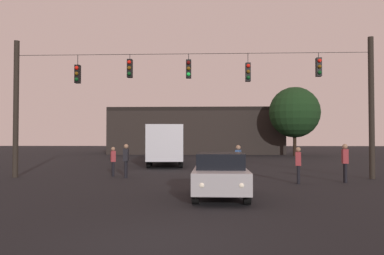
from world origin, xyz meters
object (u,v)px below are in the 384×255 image
(city_bus, at_px, (166,141))
(car_far_left, at_px, (161,151))
(pedestrian_trailing, at_px, (113,160))
(pedestrian_near_bus, at_px, (345,161))
(tree_left_silhouette, at_px, (294,112))
(pedestrian_crossing_right, at_px, (126,159))
(pedestrian_crossing_center, at_px, (238,161))
(car_near_right, at_px, (220,174))
(pedestrian_crossing_left, at_px, (298,163))

(city_bus, distance_m, car_far_left, 10.19)
(car_far_left, height_order, pedestrian_trailing, pedestrian_trailing)
(car_far_left, height_order, pedestrian_near_bus, pedestrian_near_bus)
(tree_left_silhouette, bearing_deg, pedestrian_crossing_right, -117.73)
(pedestrian_crossing_right, bearing_deg, pedestrian_crossing_center, -11.03)
(car_far_left, relative_size, pedestrian_trailing, 2.78)
(pedestrian_crossing_center, distance_m, tree_left_silhouette, 29.96)
(pedestrian_trailing, bearing_deg, pedestrian_crossing_center, -17.43)
(pedestrian_crossing_center, distance_m, pedestrian_near_bus, 4.90)
(city_bus, xyz_separation_m, pedestrian_crossing_right, (-0.82, -11.36, -0.87))
(car_near_right, xyz_separation_m, pedestrian_near_bus, (5.87, 4.90, 0.22))
(pedestrian_crossing_center, relative_size, pedestrian_near_bus, 0.96)
(city_bus, distance_m, pedestrian_near_bus, 16.33)
(pedestrian_crossing_right, relative_size, tree_left_silhouette, 0.21)
(pedestrian_crossing_left, height_order, tree_left_silhouette, tree_left_silhouette)
(pedestrian_near_bus, relative_size, pedestrian_trailing, 1.13)
(car_near_right, distance_m, pedestrian_near_bus, 7.65)
(pedestrian_trailing, bearing_deg, pedestrian_near_bus, -13.24)
(pedestrian_crossing_center, distance_m, pedestrian_crossing_right, 5.79)
(pedestrian_crossing_center, height_order, pedestrian_crossing_right, pedestrian_crossing_right)
(pedestrian_crossing_left, bearing_deg, pedestrian_trailing, 160.52)
(pedestrian_crossing_left, bearing_deg, pedestrian_near_bus, 13.92)
(car_far_left, bearing_deg, pedestrian_crossing_center, -73.79)
(pedestrian_crossing_left, distance_m, tree_left_silhouette, 30.47)
(city_bus, relative_size, pedestrian_near_bus, 6.27)
(pedestrian_crossing_center, bearing_deg, pedestrian_crossing_right, 168.97)
(pedestrian_trailing, bearing_deg, car_far_left, 89.84)
(pedestrian_crossing_left, height_order, pedestrian_crossing_center, pedestrian_crossing_center)
(pedestrian_crossing_center, bearing_deg, pedestrian_near_bus, -7.33)
(city_bus, relative_size, pedestrian_crossing_right, 6.39)
(pedestrian_crossing_center, height_order, tree_left_silhouette, tree_left_silhouette)
(city_bus, bearing_deg, pedestrian_crossing_right, -94.11)
(pedestrian_near_bus, distance_m, pedestrian_trailing, 11.76)
(car_far_left, distance_m, pedestrian_near_bus, 25.75)
(pedestrian_crossing_center, height_order, pedestrian_trailing, pedestrian_crossing_center)
(pedestrian_trailing, height_order, tree_left_silhouette, tree_left_silhouette)
(city_bus, bearing_deg, pedestrian_trailing, -99.40)
(pedestrian_crossing_left, xyz_separation_m, pedestrian_crossing_right, (-8.29, 2.29, 0.07))
(car_near_right, height_order, pedestrian_crossing_center, pedestrian_crossing_center)
(pedestrian_near_bus, bearing_deg, tree_left_silhouette, 82.55)
(pedestrian_near_bus, bearing_deg, car_near_right, -140.11)
(pedestrian_near_bus, bearing_deg, pedestrian_crossing_right, 170.67)
(pedestrian_trailing, xyz_separation_m, tree_left_silhouette, (15.24, 26.31, 4.28))
(pedestrian_crossing_right, height_order, pedestrian_trailing, pedestrian_crossing_right)
(car_far_left, relative_size, pedestrian_crossing_left, 2.67)
(car_far_left, xyz_separation_m, pedestrian_crossing_center, (6.53, -22.46, 0.18))
(pedestrian_trailing, bearing_deg, tree_left_silhouette, 59.92)
(pedestrian_crossing_right, bearing_deg, pedestrian_crossing_left, -15.46)
(pedestrian_trailing, relative_size, tree_left_silhouette, 0.19)
(pedestrian_crossing_center, bearing_deg, tree_left_silhouette, 73.05)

